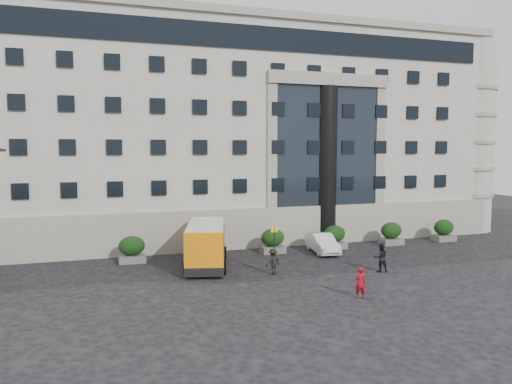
{
  "coord_description": "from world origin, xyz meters",
  "views": [
    {
      "loc": [
        -6.49,
        -27.24,
        7.9
      ],
      "look_at": [
        3.89,
        4.24,
        5.0
      ],
      "focal_mm": 35.0,
      "sensor_mm": 36.0,
      "label": 1
    }
  ],
  "objects_px": {
    "hedge_b": "(205,245)",
    "white_taxi": "(322,243)",
    "hedge_a": "(132,249)",
    "pedestrian_b": "(381,258)",
    "minibus": "(206,243)",
    "pedestrian_a": "(360,283)",
    "hedge_f": "(444,230)",
    "hedge_d": "(334,237)",
    "hedge_e": "(391,233)",
    "hedge_c": "(273,241)",
    "bus_stop_sign": "(274,237)",
    "pedestrian_c": "(273,262)"
  },
  "relations": [
    {
      "from": "hedge_b",
      "to": "white_taxi",
      "type": "bearing_deg",
      "value": -7.41
    },
    {
      "from": "hedge_a",
      "to": "pedestrian_b",
      "type": "relative_size",
      "value": 1.0
    },
    {
      "from": "minibus",
      "to": "pedestrian_b",
      "type": "xyz_separation_m",
      "value": [
        10.32,
        -4.93,
        -0.69
      ]
    },
    {
      "from": "pedestrian_a",
      "to": "white_taxi",
      "type": "bearing_deg",
      "value": -93.19
    },
    {
      "from": "hedge_b",
      "to": "pedestrian_b",
      "type": "xyz_separation_m",
      "value": [
        9.78,
        -7.66,
        -0.01
      ]
    },
    {
      "from": "hedge_f",
      "to": "minibus",
      "type": "xyz_separation_m",
      "value": [
        -21.35,
        -2.74,
        0.68
      ]
    },
    {
      "from": "hedge_d",
      "to": "hedge_a",
      "type": "bearing_deg",
      "value": 180.0
    },
    {
      "from": "pedestrian_a",
      "to": "hedge_e",
      "type": "bearing_deg",
      "value": -116.31
    },
    {
      "from": "hedge_f",
      "to": "pedestrian_b",
      "type": "relative_size",
      "value": 1.0
    },
    {
      "from": "hedge_a",
      "to": "hedge_b",
      "type": "distance_m",
      "value": 5.2
    },
    {
      "from": "hedge_c",
      "to": "bus_stop_sign",
      "type": "bearing_deg",
      "value": -107.82
    },
    {
      "from": "hedge_a",
      "to": "pedestrian_b",
      "type": "xyz_separation_m",
      "value": [
        14.98,
        -7.66,
        -0.01
      ]
    },
    {
      "from": "bus_stop_sign",
      "to": "pedestrian_c",
      "type": "height_order",
      "value": "bus_stop_sign"
    },
    {
      "from": "minibus",
      "to": "hedge_a",
      "type": "bearing_deg",
      "value": 164.64
    },
    {
      "from": "hedge_c",
      "to": "bus_stop_sign",
      "type": "distance_m",
      "value": 3.05
    },
    {
      "from": "hedge_b",
      "to": "pedestrian_a",
      "type": "distance_m",
      "value": 13.51
    },
    {
      "from": "hedge_d",
      "to": "bus_stop_sign",
      "type": "bearing_deg",
      "value": -155.34
    },
    {
      "from": "bus_stop_sign",
      "to": "minibus",
      "type": "xyz_separation_m",
      "value": [
        -4.85,
        0.06,
        -0.12
      ]
    },
    {
      "from": "hedge_a",
      "to": "pedestrian_b",
      "type": "distance_m",
      "value": 16.82
    },
    {
      "from": "white_taxi",
      "to": "hedge_e",
      "type": "bearing_deg",
      "value": 16.6
    },
    {
      "from": "hedge_a",
      "to": "white_taxi",
      "type": "relative_size",
      "value": 0.42
    },
    {
      "from": "hedge_f",
      "to": "white_taxi",
      "type": "xyz_separation_m",
      "value": [
        -12.0,
        -1.14,
        -0.2
      ]
    },
    {
      "from": "bus_stop_sign",
      "to": "white_taxi",
      "type": "bearing_deg",
      "value": 20.19
    },
    {
      "from": "minibus",
      "to": "white_taxi",
      "type": "height_order",
      "value": "minibus"
    },
    {
      "from": "hedge_c",
      "to": "bus_stop_sign",
      "type": "height_order",
      "value": "bus_stop_sign"
    },
    {
      "from": "hedge_c",
      "to": "hedge_a",
      "type": "bearing_deg",
      "value": 180.0
    },
    {
      "from": "pedestrian_a",
      "to": "pedestrian_b",
      "type": "xyz_separation_m",
      "value": [
        4.17,
        4.63,
        0.08
      ]
    },
    {
      "from": "hedge_a",
      "to": "hedge_b",
      "type": "relative_size",
      "value": 1.0
    },
    {
      "from": "hedge_e",
      "to": "minibus",
      "type": "relative_size",
      "value": 0.25
    },
    {
      "from": "hedge_b",
      "to": "hedge_f",
      "type": "xyz_separation_m",
      "value": [
        20.8,
        0.0,
        0.0
      ]
    },
    {
      "from": "hedge_f",
      "to": "pedestrian_c",
      "type": "xyz_separation_m",
      "value": [
        -17.82,
        -6.14,
        -0.11
      ]
    },
    {
      "from": "hedge_a",
      "to": "white_taxi",
      "type": "distance_m",
      "value": 14.05
    },
    {
      "from": "minibus",
      "to": "pedestrian_b",
      "type": "height_order",
      "value": "minibus"
    },
    {
      "from": "hedge_c",
      "to": "minibus",
      "type": "distance_m",
      "value": 6.4
    },
    {
      "from": "pedestrian_b",
      "to": "bus_stop_sign",
      "type": "bearing_deg",
      "value": -30.92
    },
    {
      "from": "hedge_a",
      "to": "pedestrian_c",
      "type": "relative_size",
      "value": 1.12
    },
    {
      "from": "hedge_e",
      "to": "bus_stop_sign",
      "type": "relative_size",
      "value": 0.73
    },
    {
      "from": "hedge_b",
      "to": "pedestrian_c",
      "type": "height_order",
      "value": "hedge_b"
    },
    {
      "from": "hedge_a",
      "to": "pedestrian_b",
      "type": "bearing_deg",
      "value": -27.09
    },
    {
      "from": "bus_stop_sign",
      "to": "pedestrian_b",
      "type": "relative_size",
      "value": 1.37
    },
    {
      "from": "hedge_d",
      "to": "minibus",
      "type": "height_order",
      "value": "minibus"
    },
    {
      "from": "hedge_a",
      "to": "hedge_b",
      "type": "xyz_separation_m",
      "value": [
        5.2,
        0.0,
        0.0
      ]
    },
    {
      "from": "white_taxi",
      "to": "pedestrian_a",
      "type": "relative_size",
      "value": 2.61
    },
    {
      "from": "pedestrian_b",
      "to": "pedestrian_c",
      "type": "bearing_deg",
      "value": -1.96
    },
    {
      "from": "hedge_b",
      "to": "hedge_e",
      "type": "relative_size",
      "value": 1.0
    },
    {
      "from": "bus_stop_sign",
      "to": "pedestrian_b",
      "type": "bearing_deg",
      "value": -41.6
    },
    {
      "from": "hedge_a",
      "to": "hedge_e",
      "type": "distance_m",
      "value": 20.8
    },
    {
      "from": "pedestrian_a",
      "to": "pedestrian_b",
      "type": "height_order",
      "value": "pedestrian_b"
    },
    {
      "from": "hedge_f",
      "to": "pedestrian_a",
      "type": "distance_m",
      "value": 19.54
    },
    {
      "from": "bus_stop_sign",
      "to": "minibus",
      "type": "bearing_deg",
      "value": 179.24
    }
  ]
}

